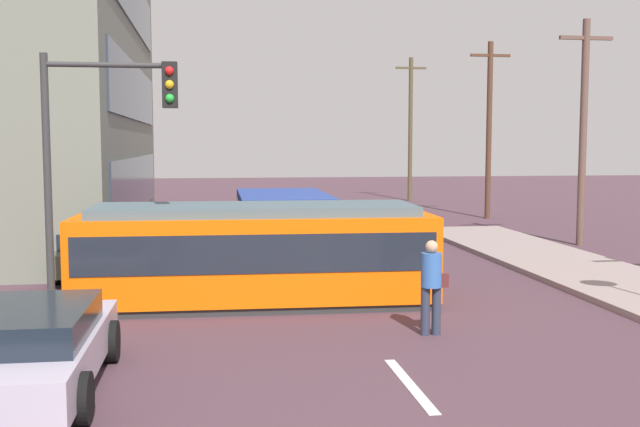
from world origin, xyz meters
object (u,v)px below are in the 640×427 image
Objects in this scene: utility_pole_far at (489,127)px; utility_pole_distant at (410,127)px; parked_sedan_mid at (27,348)px; utility_pole_mid at (583,128)px; traffic_light_mast at (100,137)px; pedestrian_crossing at (432,282)px; parked_sedan_far at (99,251)px; streetcar_tram at (255,252)px; city_bus at (283,222)px.

utility_pole_distant reaches higher than utility_pole_far.
utility_pole_mid is (14.49, 12.80, 3.21)m from parked_sedan_mid.
utility_pole_mid is (14.03, 8.79, 0.38)m from traffic_light_mast.
pedestrian_crossing is 6.56m from traffic_light_mast.
parked_sedan_far is at bearing -140.32° from utility_pole_far.
pedestrian_crossing is at bearing -113.42° from utility_pole_far.
utility_pole_far is at bearing 55.95° from parked_sedan_mid.
parked_sedan_far is 6.05m from traffic_light_mast.
parked_sedan_mid is 19.60m from utility_pole_mid.
utility_pole_far reaches higher than streetcar_tram.
parked_sedan_mid is at bearing -87.77° from parked_sedan_far.
parked_sedan_mid is at bearing -96.59° from traffic_light_mast.
utility_pole_far reaches higher than city_bus.
city_bus reaches higher than pedestrian_crossing.
traffic_light_mast is 22.83m from utility_pole_far.
parked_sedan_mid is (-4.53, -11.18, -0.47)m from city_bus.
pedestrian_crossing reaches higher than parked_sedan_mid.
utility_pole_far reaches higher than parked_sedan_mid.
utility_pole_far is (8.48, 19.59, 3.13)m from pedestrian_crossing.
city_bus is at bearing 21.23° from parked_sedan_far.
utility_pole_distant is at bearing 75.55° from pedestrian_crossing.
parked_sedan_mid is at bearing -160.44° from pedestrian_crossing.
traffic_light_mast is at bearing -155.66° from streetcar_tram.
traffic_light_mast is (-5.79, 1.78, 2.52)m from pedestrian_crossing.
pedestrian_crossing is 13.71m from utility_pole_mid.
city_bus is 9.13m from pedestrian_crossing.
utility_pole_distant is at bearing 93.67° from utility_pole_far.
traffic_light_mast is 0.64× the size of utility_pole_far.
streetcar_tram is 1.69× the size of parked_sedan_mid.
streetcar_tram is 3.99m from traffic_light_mast.
utility_pole_mid is at bearing 41.45° from parked_sedan_mid.
traffic_light_mast reaches higher than streetcar_tram.
pedestrian_crossing is at bearing -47.15° from streetcar_tram.
streetcar_tram is 13.67m from utility_pole_mid.
parked_sedan_far is (-3.74, 3.96, -0.45)m from streetcar_tram.
utility_pole_distant is (9.52, 21.30, 3.23)m from city_bus.
parked_sedan_far is 0.82× the size of traffic_light_mast.
utility_pole_distant is (13.59, 28.49, 0.86)m from traffic_light_mast.
utility_pole_mid is at bearing 9.19° from city_bus.
streetcar_tram is at bearing -146.07° from utility_pole_mid.
utility_pole_distant reaches higher than parked_sedan_mid.
parked_sedan_mid is 35.59m from utility_pole_distant.
utility_pole_far is at bearing 88.43° from utility_pole_mid.
traffic_light_mast is 0.60× the size of utility_pole_distant.
pedestrian_crossing is at bearing -46.87° from parked_sedan_far.
traffic_light_mast is at bearing 162.91° from pedestrian_crossing.
streetcar_tram is 1.45× the size of city_bus.
traffic_light_mast reaches higher than pedestrian_crossing.
parked_sedan_far is at bearing 92.23° from parked_sedan_mid.
streetcar_tram reaches higher than parked_sedan_mid.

